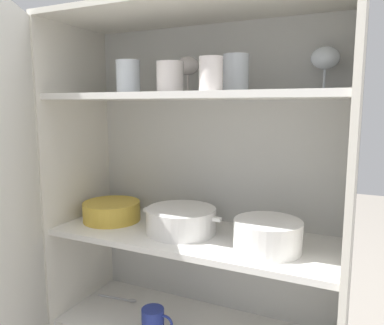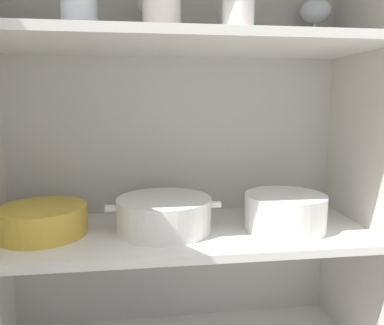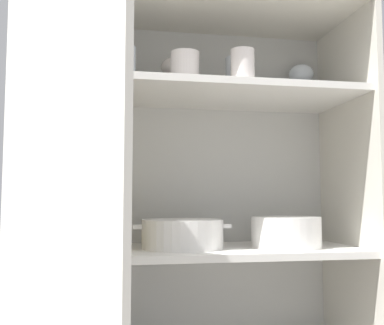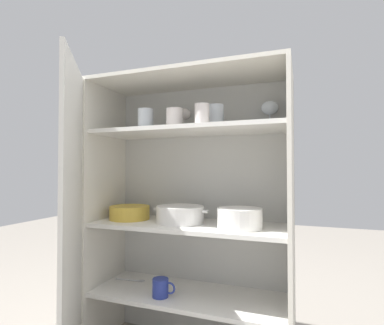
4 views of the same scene
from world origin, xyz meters
The scene contains 13 objects.
cupboard_back_panel centered at (0.00, 0.36, 0.68)m, with size 0.98×0.02×1.35m, color silver.
cupboard_side_right centered at (0.48, 0.17, 0.68)m, with size 0.02×0.38×1.35m, color silver.
shelf_board_middle centered at (0.00, 0.17, 0.63)m, with size 0.95×0.35×0.02m, color white.
shelf_board_upper centered at (0.00, 0.17, 1.10)m, with size 0.95×0.35×0.02m, color white.
tumbler_glass_0 centered at (-0.05, 0.11, 1.16)m, with size 0.08×0.08×0.09m.
tumbler_glass_1 centered at (-0.22, 0.14, 1.16)m, with size 0.08×0.08×0.11m.
tumbler_glass_2 centered at (0.13, 0.20, 1.17)m, with size 0.08×0.08×0.11m.
tumbler_glass_3 centered at (0.11, 0.06, 1.16)m, with size 0.07×0.07×0.09m.
wine_glass_0 centered at (-0.06, 0.26, 1.20)m, with size 0.08×0.08×0.13m.
wine_glass_1 centered at (0.38, 0.29, 1.21)m, with size 0.08×0.08×0.13m.
plate_stack_white centered at (0.26, 0.14, 0.69)m, with size 0.20×0.20×0.09m.
mixing_bowl_large centered at (-0.34, 0.18, 0.68)m, with size 0.21×0.21×0.07m.
casserole_dish centered at (-0.04, 0.17, 0.69)m, with size 0.29×0.24×0.08m.
Camera 2 is at (-0.09, -0.73, 0.96)m, focal length 35.00 mm.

